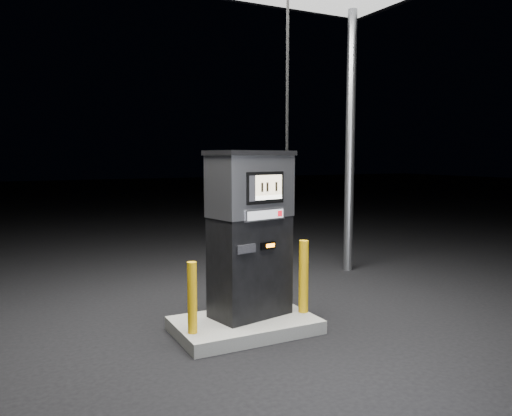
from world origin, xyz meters
name	(u,v)px	position (x,y,z in m)	size (l,w,h in m)	color
ground	(245,331)	(0.00, 0.00, 0.00)	(80.00, 80.00, 0.00)	black
pump_island	(245,325)	(0.00, 0.00, 0.07)	(1.60, 1.00, 0.15)	slate
fuel_dispenser	(250,232)	(0.12, 0.10, 1.14)	(1.11, 0.76, 4.01)	black
bollard_left	(192,298)	(-0.69, -0.16, 0.53)	(0.10, 0.10, 0.77)	#DBA10C
bollard_right	(303,276)	(0.74, -0.09, 0.59)	(0.12, 0.12, 0.87)	#DBA10C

